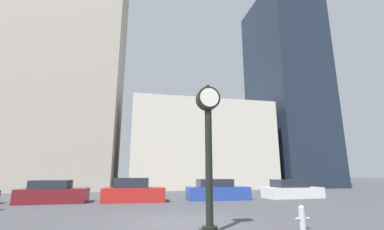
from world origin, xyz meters
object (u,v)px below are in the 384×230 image
object	(u,v)px
car_maroon	(53,193)
car_white	(292,190)
car_blue	(217,191)
street_clock	(209,143)
car_red	(133,192)
fire_hydrant_near	(302,217)

from	to	relation	value
car_maroon	car_white	distance (m)	16.38
car_maroon	car_blue	bearing A→B (deg)	-1.71
street_clock	car_red	bearing A→B (deg)	103.41
street_clock	car_white	bearing A→B (deg)	47.08
street_clock	car_red	distance (m)	10.13
street_clock	fire_hydrant_near	world-z (taller)	street_clock
car_maroon	car_white	bearing A→B (deg)	-1.02
car_blue	street_clock	bearing A→B (deg)	-107.30
street_clock	car_maroon	size ratio (longest dim) A/B	1.19
car_maroon	car_white	xyz separation A→B (m)	(16.38, -0.08, -0.02)
car_maroon	car_red	size ratio (longest dim) A/B	1.00
car_red	car_white	xyz separation A→B (m)	(11.54, 0.28, -0.07)
car_blue	car_white	bearing A→B (deg)	2.62
car_red	fire_hydrant_near	xyz separation A→B (m)	(5.37, -9.75, -0.25)
car_maroon	car_blue	world-z (taller)	car_blue
car_maroon	fire_hydrant_near	xyz separation A→B (m)	(10.22, -10.11, -0.20)
street_clock	car_blue	bearing A→B (deg)	71.05
car_maroon	car_red	world-z (taller)	car_red
car_maroon	car_red	bearing A→B (deg)	-5.00
car_maroon	car_blue	distance (m)	10.52
car_maroon	car_red	distance (m)	4.86
car_white	fire_hydrant_near	world-z (taller)	car_white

